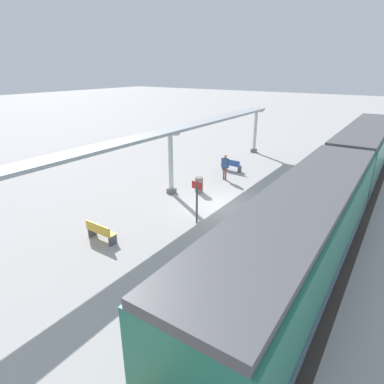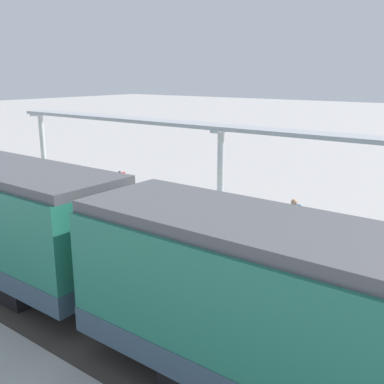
{
  "view_description": "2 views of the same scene",
  "coord_description": "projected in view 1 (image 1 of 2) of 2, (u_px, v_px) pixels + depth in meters",
  "views": [
    {
      "loc": [
        -7.74,
        14.3,
        7.12
      ],
      "look_at": [
        1.02,
        1.29,
        1.02
      ],
      "focal_mm": 29.94,
      "sensor_mm": 36.0,
      "label": 1
    },
    {
      "loc": [
        -12.05,
        -10.28,
        5.91
      ],
      "look_at": [
        1.15,
        -0.27,
        1.54
      ],
      "focal_mm": 41.96,
      "sensor_mm": 36.0,
      "label": 2
    }
  ],
  "objects": [
    {
      "name": "canopy_pillar_second",
      "position": [
        171.0,
        163.0,
        18.8
      ],
      "size": [
        1.1,
        0.44,
        3.71
      ],
      "color": "slate",
      "rests_on": "ground"
    },
    {
      "name": "platform_info_sign",
      "position": [
        197.0,
        198.0,
        15.3
      ],
      "size": [
        0.56,
        0.1,
        2.2
      ],
      "color": "#4C4C51",
      "rests_on": "ground"
    },
    {
      "name": "trash_bin",
      "position": [
        199.0,
        185.0,
        19.46
      ],
      "size": [
        0.48,
        0.48,
        0.95
      ],
      "primitive_type": "cylinder",
      "color": "slate",
      "rests_on": "ground"
    },
    {
      "name": "canopy_pillar_nearest",
      "position": [
        255.0,
        131.0,
        28.26
      ],
      "size": [
        1.1,
        0.44,
        3.71
      ],
      "color": "slate",
      "rests_on": "ground"
    },
    {
      "name": "bench_near_end",
      "position": [
        231.0,
        165.0,
        23.52
      ],
      "size": [
        1.52,
        0.53,
        0.86
      ],
      "color": "#32509E",
      "rests_on": "ground"
    },
    {
      "name": "ground_plane",
      "position": [
        220.0,
        206.0,
        17.66
      ],
      "size": [
        176.0,
        176.0,
        0.0
      ],
      "primitive_type": "plane",
      "color": "#AAA6A4"
    },
    {
      "name": "passenger_waiting_near_edge",
      "position": [
        311.0,
        163.0,
        21.86
      ],
      "size": [
        0.52,
        0.42,
        1.65
      ],
      "color": "#385A7C",
      "rests_on": "ground"
    },
    {
      "name": "trackbed",
      "position": [
        324.0,
        232.0,
        14.81
      ],
      "size": [
        3.2,
        43.85,
        0.01
      ],
      "primitive_type": "cube",
      "color": "#38332D",
      "rests_on": "ground"
    },
    {
      "name": "canopy_beam",
      "position": [
        169.0,
        131.0,
        18.01
      ],
      "size": [
        1.2,
        25.54,
        0.16
      ],
      "primitive_type": "cube",
      "color": "#A8AAB2",
      "rests_on": "canopy_pillar_nearest"
    },
    {
      "name": "train_far_carriage",
      "position": [
        301.0,
        236.0,
        10.78
      ],
      "size": [
        2.65,
        13.97,
        3.48
      ],
      "color": "#24745D",
      "rests_on": "ground"
    },
    {
      "name": "tactile_edge_strip",
      "position": [
        285.0,
        222.0,
        15.76
      ],
      "size": [
        0.47,
        31.85,
        0.01
      ],
      "primitive_type": "cube",
      "color": "gold",
      "rests_on": "ground"
    },
    {
      "name": "train_near_carriage",
      "position": [
        363.0,
        150.0,
        22.03
      ],
      "size": [
        2.65,
        13.97,
        3.48
      ],
      "color": "#24745D",
      "rests_on": "ground"
    },
    {
      "name": "bench_mid_platform",
      "position": [
        100.0,
        232.0,
        13.95
      ],
      "size": [
        1.51,
        0.46,
        0.86
      ],
      "color": "gold",
      "rests_on": "ground"
    },
    {
      "name": "passenger_by_the_benches",
      "position": [
        225.0,
        164.0,
        21.46
      ],
      "size": [
        0.53,
        0.33,
        1.72
      ],
      "color": "brown",
      "rests_on": "ground"
    }
  ]
}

